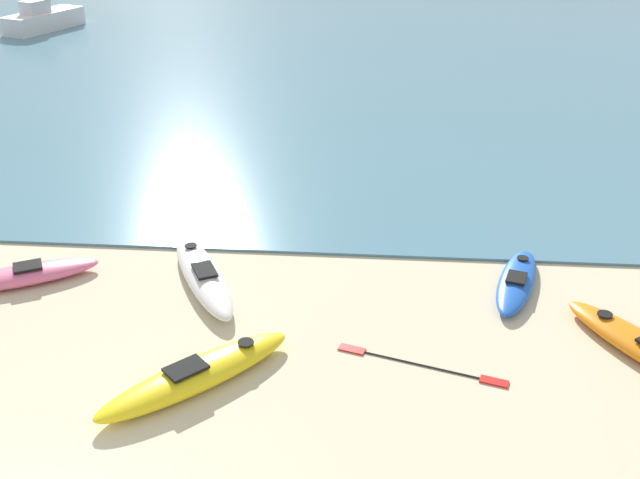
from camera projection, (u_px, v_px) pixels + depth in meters
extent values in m
cylinder|color=black|center=(605.00, 314.00, 12.76)|extent=(0.26, 0.26, 0.02)
ellipsoid|color=white|center=(203.00, 275.00, 14.24)|extent=(2.14, 3.35, 0.36)
cube|color=black|center=(204.00, 270.00, 14.01)|extent=(0.61, 0.72, 0.05)
cylinder|color=black|center=(191.00, 246.00, 14.93)|extent=(0.24, 0.24, 0.02)
ellipsoid|color=#E5668C|center=(21.00, 276.00, 14.29)|extent=(2.90, 1.99, 0.30)
cube|color=black|center=(28.00, 266.00, 14.26)|extent=(0.65, 0.60, 0.05)
ellipsoid|color=yellow|center=(196.00, 375.00, 11.49)|extent=(2.95, 2.91, 0.35)
cube|color=black|center=(186.00, 368.00, 11.31)|extent=(0.72, 0.72, 0.05)
cylinder|color=black|center=(246.00, 342.00, 11.94)|extent=(0.26, 0.26, 0.02)
ellipsoid|color=blue|center=(517.00, 281.00, 14.14)|extent=(1.38, 2.69, 0.25)
cube|color=black|center=(516.00, 278.00, 13.97)|extent=(0.47, 0.55, 0.05)
cylinder|color=black|center=(523.00, 258.00, 14.68)|extent=(0.22, 0.22, 0.02)
cube|color=white|center=(44.00, 21.00, 35.42)|extent=(2.77, 4.32, 0.84)
cube|color=silver|center=(35.00, 7.00, 34.77)|extent=(1.22, 1.45, 0.58)
cylinder|color=black|center=(421.00, 365.00, 11.98)|extent=(1.83, 0.58, 0.03)
cube|color=red|center=(352.00, 349.00, 12.37)|extent=(0.47, 0.30, 0.03)
cube|color=red|center=(494.00, 382.00, 11.60)|extent=(0.47, 0.30, 0.03)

